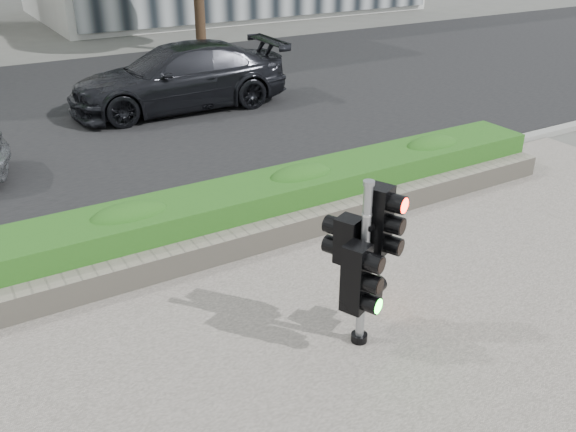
{
  "coord_description": "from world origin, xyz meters",
  "views": [
    {
      "loc": [
        -3.14,
        -4.8,
        4.24
      ],
      "look_at": [
        0.1,
        0.6,
        1.16
      ],
      "focal_mm": 38.0,
      "sensor_mm": 36.0,
      "label": 1
    }
  ],
  "objects": [
    {
      "name": "hedge",
      "position": [
        0.0,
        2.55,
        0.37
      ],
      "size": [
        12.0,
        1.0,
        0.68
      ],
      "primitive_type": "cube",
      "color": "#43942D",
      "rests_on": "sidewalk"
    },
    {
      "name": "traffic_signal",
      "position": [
        0.36,
        -0.49,
        1.09
      ],
      "size": [
        0.7,
        0.63,
        1.92
      ],
      "rotation": [
        0.0,
        0.0,
        0.41
      ],
      "color": "black",
      "rests_on": "sidewalk"
    },
    {
      "name": "road",
      "position": [
        0.0,
        10.0,
        0.01
      ],
      "size": [
        60.0,
        13.0,
        0.02
      ],
      "primitive_type": "cube",
      "color": "black",
      "rests_on": "ground"
    },
    {
      "name": "curb",
      "position": [
        0.0,
        3.15,
        0.06
      ],
      "size": [
        60.0,
        0.25,
        0.12
      ],
      "primitive_type": "cube",
      "color": "gray",
      "rests_on": "ground"
    },
    {
      "name": "car_dark",
      "position": [
        2.16,
        9.18,
        0.78
      ],
      "size": [
        5.35,
        2.35,
        1.53
      ],
      "primitive_type": "imported",
      "rotation": [
        0.0,
        0.0,
        -1.61
      ],
      "color": "black",
      "rests_on": "road"
    },
    {
      "name": "ground",
      "position": [
        0.0,
        0.0,
        0.0
      ],
      "size": [
        120.0,
        120.0,
        0.0
      ],
      "primitive_type": "plane",
      "color": "#51514C",
      "rests_on": "ground"
    },
    {
      "name": "stone_wall",
      "position": [
        0.0,
        1.9,
        0.2
      ],
      "size": [
        12.0,
        0.32,
        0.34
      ],
      "primitive_type": "cube",
      "color": "gray",
      "rests_on": "sidewalk"
    }
  ]
}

